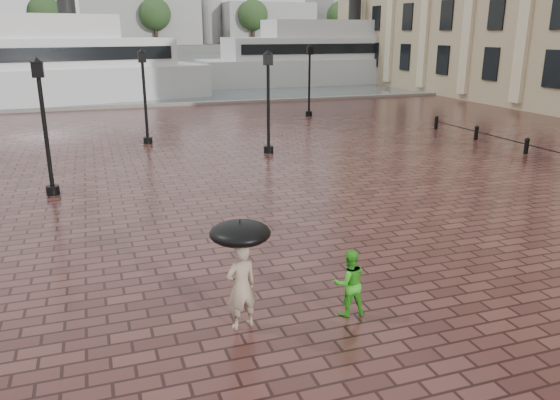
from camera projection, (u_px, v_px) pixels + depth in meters
name	position (u px, v px, depth m)	size (l,w,h in m)	color
ground	(337.00, 296.00, 11.41)	(300.00, 300.00, 0.00)	#391C1A
harbour_water	(114.00, 63.00, 94.52)	(240.00, 240.00, 0.00)	#444D53
quay_edge	(156.00, 106.00, 40.32)	(80.00, 0.60, 0.30)	slate
far_shore	(102.00, 47.00, 155.65)	(300.00, 60.00, 2.00)	#4C4C47
distant_skyline	(273.00, 17.00, 159.08)	(102.50, 22.00, 33.00)	gray
far_trees	(102.00, 14.00, 133.29)	(188.00, 8.00, 13.50)	#2D2119
street_lamps	(154.00, 97.00, 26.13)	(21.44, 14.44, 4.40)	black
adult_pedestrian	(241.00, 286.00, 10.00)	(0.61, 0.40, 1.66)	tan
child_pedestrian	(349.00, 283.00, 10.50)	(0.65, 0.51, 1.34)	green
ferry_near	(28.00, 68.00, 41.33)	(28.10, 12.54, 8.96)	silver
ferry_far	(326.00, 58.00, 57.77)	(27.07, 7.31, 8.82)	silver
umbrella	(240.00, 233.00, 9.70)	(1.10, 1.10, 1.13)	black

